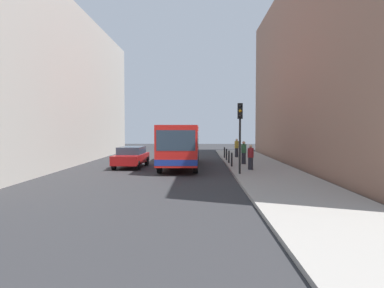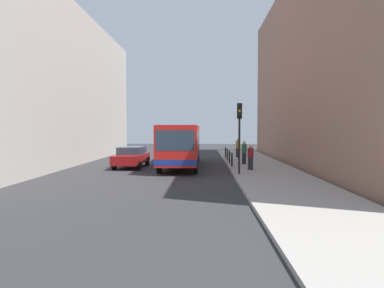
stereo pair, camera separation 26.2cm
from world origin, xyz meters
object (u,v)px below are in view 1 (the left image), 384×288
at_px(bollard_near, 232,160).
at_px(bollard_far, 227,154).
at_px(traffic_light, 240,125).
at_px(car_beside_bus, 131,156).
at_px(pedestrian_near_signal, 251,157).
at_px(bollard_farthest, 224,152).
at_px(bus, 181,143).
at_px(bollard_mid, 229,157).
at_px(pedestrian_mid_sidewalk, 244,153).
at_px(pedestrian_far_sidewalk, 237,148).

relative_size(bollard_near, bollard_far, 1.00).
bearing_deg(traffic_light, car_beside_bus, 147.79).
xyz_separation_m(car_beside_bus, bollard_far, (7.13, 4.21, -0.16)).
xyz_separation_m(car_beside_bus, pedestrian_near_signal, (8.17, -2.40, 0.16)).
relative_size(bollard_farthest, pedestrian_near_signal, 0.59).
bearing_deg(pedestrian_near_signal, bus, -139.60).
height_order(car_beside_bus, bollard_near, car_beside_bus).
height_order(bollard_mid, pedestrian_near_signal, pedestrian_near_signal).
relative_size(car_beside_bus, pedestrian_mid_sidewalk, 2.64).
bearing_deg(bus, bollard_mid, -165.45).
distance_m(bollard_farthest, pedestrian_near_signal, 9.07).
distance_m(traffic_light, bollard_near, 4.63).
bearing_deg(bollard_farthest, pedestrian_far_sidewalk, 27.75).
relative_size(bollard_far, pedestrian_mid_sidewalk, 0.56).
xyz_separation_m(bus, pedestrian_near_signal, (4.64, -3.28, -0.78)).
xyz_separation_m(traffic_light, pedestrian_far_sidewalk, (1.05, 11.77, -2.00)).
xyz_separation_m(car_beside_bus, traffic_light, (7.23, -4.56, 2.22)).
distance_m(bus, bollard_near, 4.04).
distance_m(bollard_far, pedestrian_near_signal, 6.70).
relative_size(traffic_light, bollard_near, 4.32).
bearing_deg(bus, pedestrian_near_signal, 144.83).
bearing_deg(bollard_mid, pedestrian_near_signal, -76.14).
height_order(traffic_light, pedestrian_far_sidewalk, traffic_light).
distance_m(bollard_near, pedestrian_mid_sidewalk, 2.12).
relative_size(car_beside_bus, bollard_mid, 4.71).
distance_m(bollard_far, pedestrian_far_sidewalk, 3.24).
height_order(bollard_near, bollard_far, same).
xyz_separation_m(bus, bollard_farthest, (3.60, 5.73, -1.10)).
height_order(traffic_light, pedestrian_mid_sidewalk, traffic_light).
distance_m(car_beside_bus, pedestrian_near_signal, 8.52).
relative_size(traffic_light, pedestrian_near_signal, 2.56).
height_order(bollard_farthest, pedestrian_near_signal, pedestrian_near_signal).
xyz_separation_m(pedestrian_near_signal, pedestrian_mid_sidewalk, (0.01, 3.61, 0.05)).
xyz_separation_m(bollard_far, pedestrian_far_sidewalk, (1.15, 3.00, 0.38)).
height_order(traffic_light, bollard_far, traffic_light).
relative_size(bus, bollard_farthest, 11.60).
distance_m(bollard_near, pedestrian_far_sidewalk, 7.89).
xyz_separation_m(traffic_light, bollard_mid, (-0.10, 6.37, -2.38)).
bearing_deg(bollard_mid, bollard_near, -90.00).
relative_size(bollard_mid, pedestrian_far_sidewalk, 0.56).
height_order(pedestrian_near_signal, pedestrian_far_sidewalk, pedestrian_far_sidewalk).
bearing_deg(bollard_near, car_beside_bus, 175.30).
bearing_deg(bollard_far, pedestrian_mid_sidewalk, -70.67).
xyz_separation_m(bollard_near, pedestrian_near_signal, (1.04, -1.81, 0.32)).
xyz_separation_m(bollard_farthest, pedestrian_near_signal, (1.04, -9.00, 0.32)).
bearing_deg(bus, bollard_farthest, -122.13).
height_order(car_beside_bus, bollard_mid, car_beside_bus).
bearing_deg(bollard_far, car_beside_bus, -149.46).
distance_m(traffic_light, bollard_far, 9.08).
distance_m(traffic_light, pedestrian_mid_sidewalk, 6.18).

